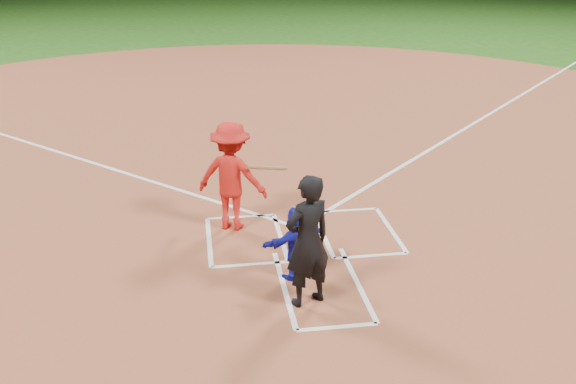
{
  "coord_description": "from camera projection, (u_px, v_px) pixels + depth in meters",
  "views": [
    {
      "loc": [
        -1.71,
        -9.81,
        4.9
      ],
      "look_at": [
        -0.3,
        -0.4,
        1.0
      ],
      "focal_mm": 40.0,
      "sensor_mm": 36.0,
      "label": 1
    }
  ],
  "objects": [
    {
      "name": "ground",
      "position": [
        302.0,
        236.0,
        11.07
      ],
      "size": [
        120.0,
        120.0,
        0.0
      ],
      "primitive_type": "plane",
      "color": "#1E4C13",
      "rests_on": "ground"
    },
    {
      "name": "home_plate_dirt",
      "position": [
        263.0,
        134.0,
        16.56
      ],
      "size": [
        28.0,
        28.0,
        0.01
      ],
      "primitive_type": "cylinder",
      "color": "brown",
      "rests_on": "ground"
    },
    {
      "name": "home_plate",
      "position": [
        302.0,
        235.0,
        11.06
      ],
      "size": [
        0.6,
        0.6,
        0.02
      ],
      "primitive_type": "cylinder",
      "rotation": [
        0.0,
        0.0,
        3.14
      ],
      "color": "silver",
      "rests_on": "home_plate_dirt"
    },
    {
      "name": "catcher",
      "position": [
        296.0,
        243.0,
        9.55
      ],
      "size": [
        1.09,
        0.74,
        1.13
      ],
      "primitive_type": "imported",
      "rotation": [
        0.0,
        0.0,
        3.57
      ],
      "color": "#13149B",
      "rests_on": "home_plate_dirt"
    },
    {
      "name": "umpire",
      "position": [
        308.0,
        241.0,
        8.73
      ],
      "size": [
        0.83,
        0.7,
        1.92
      ],
      "primitive_type": "imported",
      "rotation": [
        0.0,
        0.0,
        3.55
      ],
      "color": "black",
      "rests_on": "home_plate_dirt"
    },
    {
      "name": "chalk_markings",
      "position": [
        266.0,
        142.0,
        15.9
      ],
      "size": [
        28.35,
        17.32,
        0.01
      ],
      "color": "white",
      "rests_on": "home_plate_dirt"
    },
    {
      "name": "batter_at_plate",
      "position": [
        232.0,
        176.0,
        11.02
      ],
      "size": [
        1.69,
        1.16,
        1.92
      ],
      "color": "red",
      "rests_on": "home_plate_dirt"
    }
  ]
}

